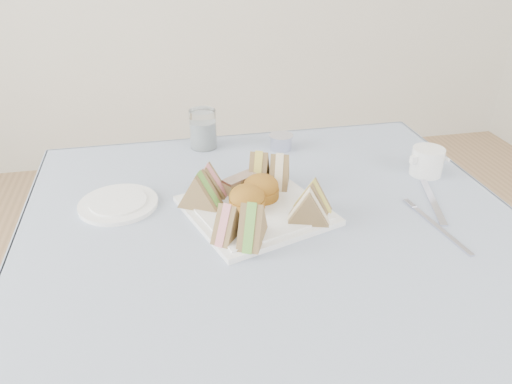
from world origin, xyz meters
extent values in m
cube|color=brown|center=(0.00, 0.00, 0.37)|extent=(0.90, 0.90, 0.74)
cube|color=#A1ADCE|center=(0.00, 0.00, 0.74)|extent=(1.02, 1.02, 0.01)
cube|color=white|center=(-0.03, 0.08, 0.75)|extent=(0.33, 0.33, 0.01)
cylinder|color=#A87618|center=(-0.05, 0.08, 0.78)|extent=(0.10, 0.10, 0.05)
cylinder|color=#A87618|center=(-0.01, 0.12, 0.78)|extent=(0.11, 0.11, 0.05)
cube|color=#D8C988|center=(-0.05, 0.16, 0.78)|extent=(0.08, 0.07, 0.04)
cylinder|color=white|center=(-0.31, 0.17, 0.75)|extent=(0.20, 0.20, 0.01)
cylinder|color=white|center=(-0.10, 0.45, 0.80)|extent=(0.09, 0.09, 0.10)
cylinder|color=silver|center=(0.10, 0.39, 0.76)|extent=(0.07, 0.07, 0.04)
cube|color=silver|center=(0.36, 0.05, 0.75)|extent=(0.07, 0.19, 0.00)
cube|color=silver|center=(0.32, -0.06, 0.75)|extent=(0.03, 0.18, 0.00)
cylinder|color=white|center=(0.41, 0.18, 0.78)|extent=(0.09, 0.09, 0.07)
camera|label=1|loc=(-0.21, -0.79, 1.29)|focal=35.00mm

